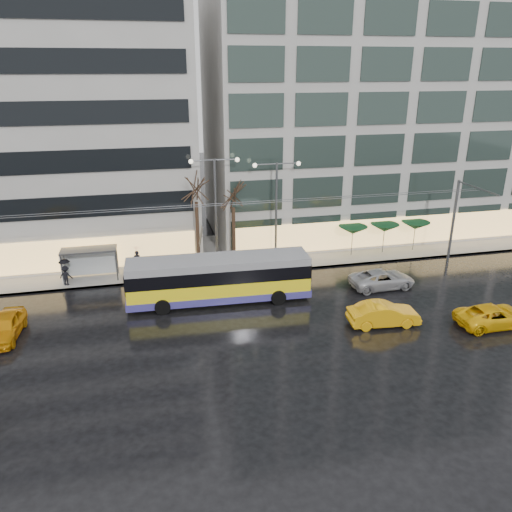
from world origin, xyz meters
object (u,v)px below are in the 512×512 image
object	(u,v)px
street_lamp_near	(215,199)
bus_shelter	(85,257)
trolleybus	(219,280)
taxi_a	(5,327)

from	to	relation	value
street_lamp_near	bus_shelter	bearing A→B (deg)	-179.37
trolleybus	taxi_a	bearing A→B (deg)	-170.97
trolleybus	taxi_a	world-z (taller)	trolleybus
trolleybus	taxi_a	distance (m)	13.95
street_lamp_near	taxi_a	distance (m)	17.52
trolleybus	bus_shelter	bearing A→B (deg)	148.15
bus_shelter	street_lamp_near	xyz separation A→B (m)	(10.38, 0.11, 4.03)
street_lamp_near	taxi_a	world-z (taller)	street_lamp_near
bus_shelter	taxi_a	world-z (taller)	bus_shelter
street_lamp_near	taxi_a	bearing A→B (deg)	-150.35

